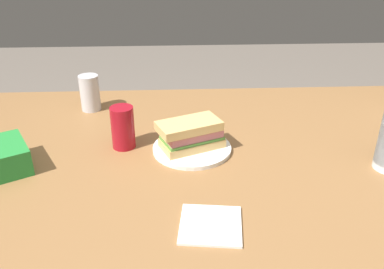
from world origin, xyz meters
The scene contains 6 objects.
dining_table centered at (0.00, 0.00, 0.68)m, with size 1.83×0.97×0.76m.
paper_plate centered at (0.08, 0.00, 0.76)m, with size 0.22×0.22×0.01m, color white.
sandwich centered at (0.08, 0.00, 0.81)m, with size 0.20×0.16×0.08m.
soda_can_red centered at (0.27, -0.03, 0.82)m, with size 0.07×0.07×0.12m, color maroon.
soda_can_silver centered at (0.41, -0.31, 0.82)m, with size 0.07×0.07×0.12m, color silver.
paper_napkin centered at (0.05, 0.33, 0.76)m, with size 0.13×0.13×0.01m, color white.
Camera 1 is at (0.13, 1.01, 1.33)m, focal length 38.47 mm.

